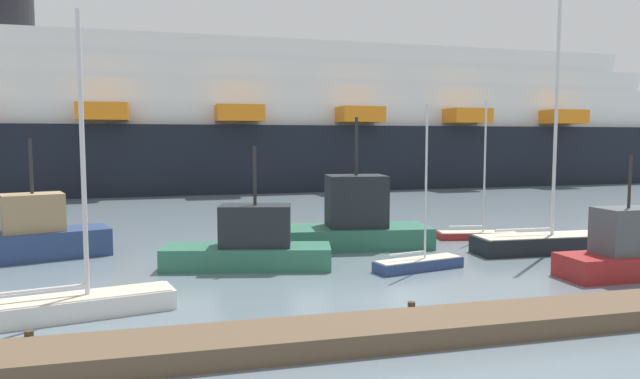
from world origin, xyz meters
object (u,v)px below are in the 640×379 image
at_px(sailboat_2, 542,240).
at_px(fishing_boat_2, 28,237).
at_px(sailboat_1, 419,262).
at_px(cruise_ship, 225,124).
at_px(sailboat_0, 71,302).
at_px(channel_buoy_0, 249,225).
at_px(fishing_boat_0, 351,223).
at_px(fishing_boat_1, 250,245).
at_px(fishing_boat_3, 630,252).
at_px(sailboat_3, 477,233).

distance_m(sailboat_2, fishing_boat_2, 25.86).
distance_m(sailboat_1, sailboat_2, 8.15).
bearing_deg(cruise_ship, sailboat_0, -103.09).
bearing_deg(fishing_boat_2, channel_buoy_0, 11.96).
xyz_separation_m(sailboat_1, cruise_ship, (-4.11, 46.67, 7.15)).
height_order(sailboat_0, channel_buoy_0, sailboat_0).
bearing_deg(sailboat_2, fishing_boat_0, 159.33).
bearing_deg(sailboat_2, fishing_boat_1, -178.43).
distance_m(fishing_boat_1, fishing_boat_2, 11.25).
height_order(fishing_boat_3, cruise_ship, cruise_ship).
xyz_separation_m(sailboat_2, fishing_boat_2, (-25.41, 4.80, 0.46)).
relative_size(fishing_boat_1, channel_buoy_0, 5.31).
height_order(sailboat_1, sailboat_2, sailboat_2).
bearing_deg(sailboat_2, channel_buoy_0, 142.62).
height_order(fishing_boat_1, fishing_boat_3, fishing_boat_1).
bearing_deg(cruise_ship, fishing_boat_3, -78.06).
bearing_deg(sailboat_3, fishing_boat_1, -151.80).
xyz_separation_m(sailboat_2, fishing_boat_0, (-9.15, 3.87, 0.68)).
relative_size(sailboat_2, fishing_boat_1, 1.81).
bearing_deg(channel_buoy_0, fishing_boat_3, -50.32).
distance_m(fishing_boat_2, channel_buoy_0, 13.45).
distance_m(fishing_boat_0, fishing_boat_2, 16.29).
height_order(sailboat_1, channel_buoy_0, sailboat_1).
xyz_separation_m(sailboat_3, fishing_boat_2, (-24.26, 0.25, 0.76)).
bearing_deg(fishing_boat_1, fishing_boat_0, 44.39).
bearing_deg(sailboat_1, sailboat_3, 32.10).
bearing_deg(fishing_boat_2, cruise_ship, 54.15).
bearing_deg(sailboat_3, sailboat_1, -124.25).
distance_m(sailboat_2, fishing_boat_1, 15.16).
bearing_deg(fishing_boat_2, fishing_boat_1, -41.38).
distance_m(sailboat_3, fishing_boat_0, 8.09).
relative_size(sailboat_3, cruise_ship, 0.06).
relative_size(sailboat_0, fishing_boat_0, 1.10).
distance_m(fishing_boat_1, cruise_ship, 44.93).
bearing_deg(sailboat_3, fishing_boat_0, -164.27).
bearing_deg(sailboat_2, sailboat_1, -162.59).
height_order(sailboat_0, sailboat_1, sailboat_0).
xyz_separation_m(fishing_boat_0, cruise_ship, (-2.82, 40.67, 6.17)).
xyz_separation_m(sailboat_1, fishing_boat_1, (-7.29, 2.31, 0.68)).
height_order(sailboat_3, fishing_boat_2, sailboat_3).
distance_m(sailboat_2, sailboat_3, 4.71).
distance_m(fishing_boat_0, channel_buoy_0, 8.79).
bearing_deg(cruise_ship, fishing_boat_2, -110.57).
bearing_deg(sailboat_3, sailboat_0, -142.92).
bearing_deg(fishing_boat_1, fishing_boat_2, 168.58).
distance_m(sailboat_0, cruise_ship, 51.66).
xyz_separation_m(fishing_boat_3, cruise_ship, (-12.33, 50.13, 6.45)).
bearing_deg(fishing_boat_1, cruise_ship, 98.70).
distance_m(fishing_boat_3, channel_buoy_0, 22.00).
bearing_deg(fishing_boat_3, fishing_boat_0, -44.35).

